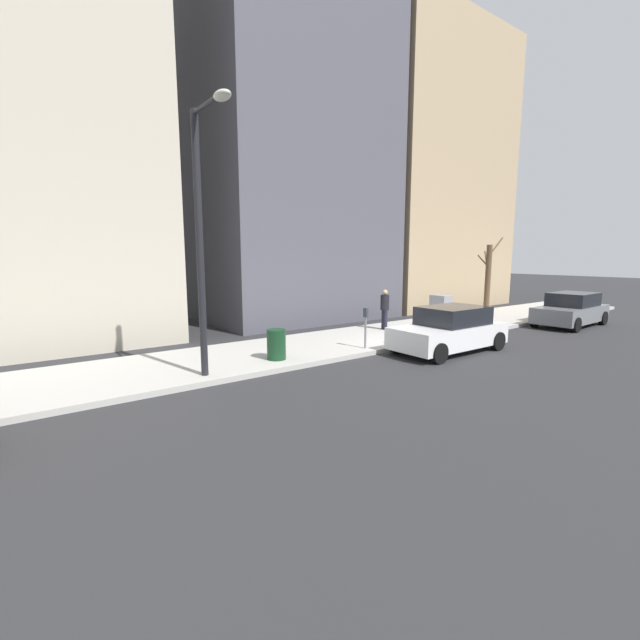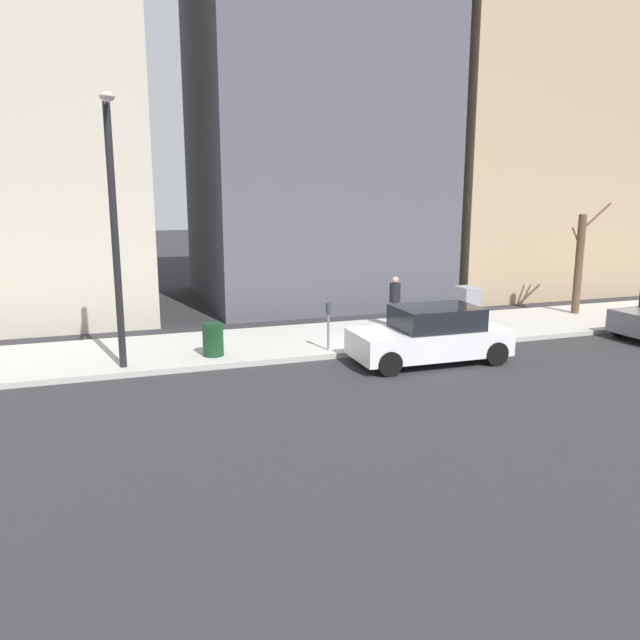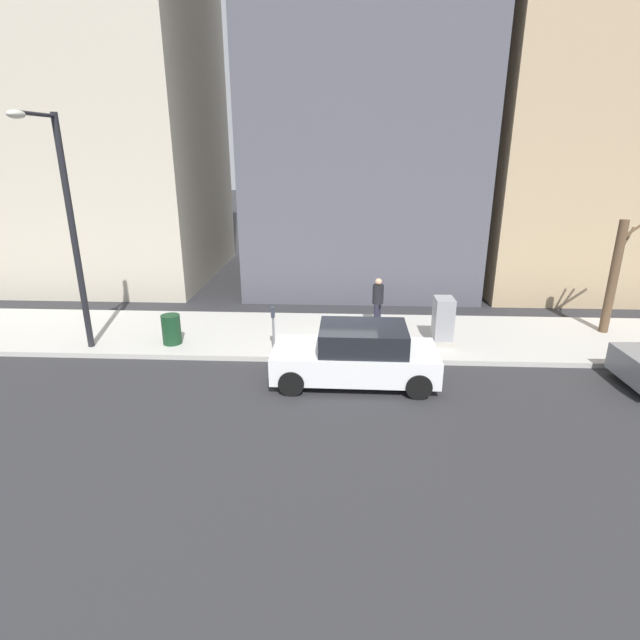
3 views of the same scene
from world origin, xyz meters
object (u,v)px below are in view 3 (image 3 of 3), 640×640
Objects in this scene: parked_car_white at (357,355)px; office_tower_left at (603,84)px; utility_box at (443,322)px; streetlamp at (65,217)px; office_tower_right at (85,0)px; bare_tree at (615,274)px; trash_bin at (171,329)px; parking_meter at (273,324)px; office_block_center at (363,78)px; pedestrian_near_meter at (378,300)px.

parked_car_white is 0.25× the size of office_tower_left.
utility_box is at bearing 140.14° from office_tower_left.
streetlamp is 0.28× the size of office_tower_right.
streetlamp is 21.34m from office_tower_left.
utility_box is 5.74m from bare_tree.
parked_car_white reaches higher than trash_bin.
parking_meter is 1.50× the size of trash_bin.
parked_car_white is 19.12m from office_tower_right.
parking_meter is at bearing 128.44° from office_tower_left.
parked_car_white is 0.18× the size of office_tower_right.
office_tower_right reaches higher than parked_car_white.
office_tower_right reaches higher than utility_box.
utility_box is at bearing -87.19° from trash_bin.
office_block_center is (9.22, -5.82, 7.93)m from trash_bin.
streetlamp is (1.41, 7.90, 3.28)m from parked_car_white.
bare_tree reaches higher than utility_box.
parked_car_white is at bearing 12.07° from pedestrian_near_meter.
office_tower_right is at bearing 31.36° from trash_bin.
parking_meter is 0.34× the size of bare_tree.
utility_box is 19.49m from office_tower_right.
office_tower_left is at bearing -15.91° from bare_tree.
parking_meter is at bearing 56.98° from parked_car_white.
parked_car_white is 2.86m from parking_meter.
bare_tree is 0.17× the size of office_tower_right.
utility_box is 0.06× the size of office_tower_right.
utility_box is 14.15m from office_tower_left.
utility_box is at bearing 76.92° from pedestrian_near_meter.
office_block_center is 0.74× the size of office_tower_right.
office_block_center is (7.50, 7.79, 6.48)m from bare_tree.
parked_car_white is at bearing -100.09° from streetlamp.
office_tower_right reaches higher than office_block_center.
pedestrian_near_meter is at bearing -74.23° from trash_bin.
streetlamp is at bearing -161.71° from office_tower_right.
utility_box is 1.59× the size of trash_bin.
office_tower_right is (7.41, 11.89, 10.40)m from pedestrian_near_meter.
office_tower_right is at bearing 45.33° from parked_car_white.
office_tower_left is (10.25, -18.22, 4.29)m from streetlamp.
utility_box reaches higher than trash_bin.
streetlamp is 9.44m from pedestrian_near_meter.
utility_box is 0.36× the size of bare_tree.
pedestrian_near_meter is at bearing 89.57° from bare_tree.
parking_meter is (1.57, 2.37, 0.24)m from parked_car_white.
pedestrian_near_meter is 14.34m from office_tower_left.
office_tower_left is at bearing -51.56° from parking_meter.
pedestrian_near_meter is (1.38, 1.87, 0.24)m from utility_box.
office_tower_right reaches higher than streetlamp.
parked_car_white is at bearing -135.19° from office_tower_right.
office_block_center is (7.44, 0.47, 7.44)m from pedestrian_near_meter.
bare_tree is (2.17, -10.44, 1.07)m from parking_meter.
pedestrian_near_meter is at bearing 53.66° from utility_box.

